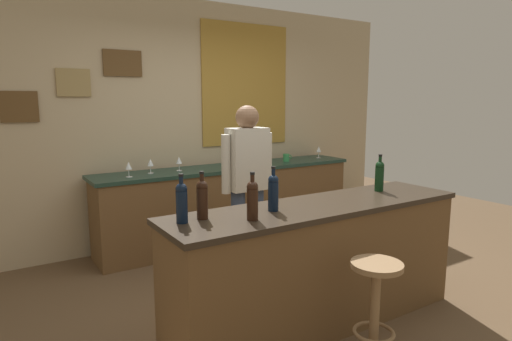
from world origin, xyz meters
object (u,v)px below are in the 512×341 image
object	(u,v)px
bar_stool	(375,296)
wine_glass_c	(179,161)
wine_glass_a	(129,166)
wine_glass_d	(319,150)
wine_bottle_b	(202,198)
wine_bottle_c	(252,199)
wine_bottle_e	(379,175)
wine_bottle_d	(273,191)
wine_glass_b	(150,163)
wine_bottle_a	(182,201)
bartender	(247,181)
coffee_mug	(286,158)

from	to	relation	value
bar_stool	wine_glass_c	xyz separation A→B (m)	(-0.18, 2.66, 0.55)
wine_glass_a	wine_glass_d	distance (m)	2.57
wine_bottle_b	wine_bottle_c	distance (m)	0.32
wine_bottle_b	wine_bottle_e	size ratio (longest dim) A/B	1.00
wine_bottle_d	wine_glass_a	size ratio (longest dim) A/B	1.97
wine_bottle_d	wine_glass_d	xyz separation A→B (m)	(2.15, 2.03, -0.05)
wine_glass_b	wine_glass_d	xyz separation A→B (m)	(2.31, -0.00, 0.00)
wine_bottle_a	wine_glass_d	bearing A→B (deg)	35.28
bartender	wine_bottle_b	world-z (taller)	bartender
bartender	wine_bottle_b	xyz separation A→B (m)	(-0.86, -0.87, 0.12)
wine_glass_a	wine_glass_b	world-z (taller)	same
bartender	coffee_mug	world-z (taller)	bartender
wine_bottle_e	wine_glass_a	size ratio (longest dim) A/B	1.97
bartender	coffee_mug	xyz separation A→B (m)	(1.22, 1.05, 0.01)
bar_stool	wine_bottle_a	xyz separation A→B (m)	(-0.98, 0.68, 0.60)
bartender	wine_bottle_b	distance (m)	1.23
wine_bottle_d	wine_bottle_e	world-z (taller)	same
wine_bottle_a	coffee_mug	bearing A→B (deg)	40.97
wine_glass_b	wine_glass_c	bearing A→B (deg)	-0.67
wine_bottle_c	wine_bottle_d	bearing A→B (deg)	26.20
wine_bottle_b	wine_glass_b	size ratio (longest dim) A/B	1.97
bartender	wine_bottle_e	distance (m)	1.16
bartender	wine_bottle_d	distance (m)	1.02
wine_glass_c	bar_stool	bearing A→B (deg)	-86.09
wine_bottle_c	wine_bottle_d	xyz separation A→B (m)	(0.24, 0.12, 0.00)
coffee_mug	bar_stool	bearing A→B (deg)	-115.40
bartender	coffee_mug	bearing A→B (deg)	40.82
wine_glass_a	bartender	bearing A→B (deg)	-51.76
wine_bottle_c	wine_bottle_d	distance (m)	0.27
wine_glass_b	wine_bottle_a	bearing A→B (deg)	-103.70
bartender	wine_glass_c	distance (m)	1.11
wine_bottle_e	coffee_mug	distance (m)	1.99
wine_bottle_d	coffee_mug	world-z (taller)	wine_bottle_d
wine_bottle_e	wine_bottle_c	bearing A→B (deg)	-172.47
wine_bottle_e	wine_glass_d	xyz separation A→B (m)	(1.04, 1.97, -0.05)
wine_glass_a	wine_glass_c	bearing A→B (deg)	9.40
wine_bottle_c	coffee_mug	distance (m)	2.79
bar_stool	bartender	bearing A→B (deg)	89.07
wine_bottle_c	bartender	bearing A→B (deg)	60.05
wine_bottle_d	wine_bottle_e	distance (m)	1.11
wine_bottle_d	wine_bottle_c	bearing A→B (deg)	-153.80
wine_bottle_d	wine_glass_c	bearing A→B (deg)	85.42
wine_bottle_b	coffee_mug	size ratio (longest dim) A/B	2.45
wine_bottle_d	wine_glass_a	distance (m)	1.98
bar_stool	coffee_mug	world-z (taller)	coffee_mug
bartender	bar_stool	xyz separation A→B (m)	(-0.03, -1.57, -0.48)
wine_bottle_b	wine_glass_a	distance (m)	1.87
wine_bottle_b	wine_bottle_d	xyz separation A→B (m)	(0.49, -0.07, 0.00)
wine_glass_d	wine_bottle_e	bearing A→B (deg)	-117.85
wine_bottle_d	coffee_mug	xyz separation A→B (m)	(1.59, 1.99, -0.11)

